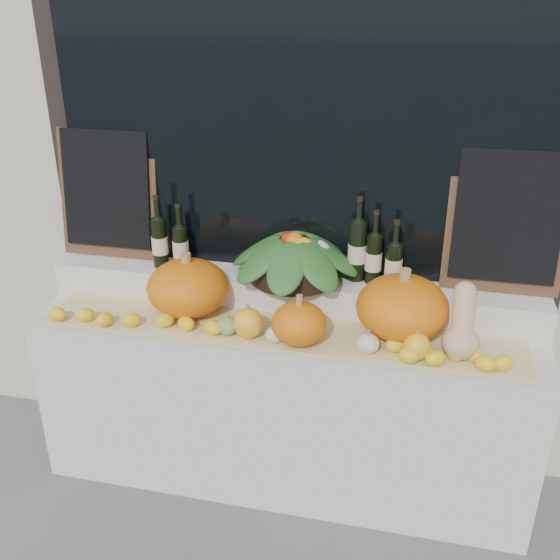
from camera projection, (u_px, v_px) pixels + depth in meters
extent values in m
cube|color=black|center=(298.00, 80.00, 2.64)|extent=(2.40, 0.04, 2.10)
cube|color=black|center=(297.00, 81.00, 2.62)|extent=(2.20, 0.02, 2.00)
cube|color=silver|center=(283.00, 401.00, 3.01)|extent=(2.30, 0.55, 0.88)
cube|color=silver|center=(291.00, 291.00, 2.93)|extent=(2.30, 0.25, 0.16)
cube|color=tan|center=(277.00, 332.00, 2.71)|extent=(2.10, 0.32, 0.02)
ellipsoid|color=orange|center=(188.00, 288.00, 2.80)|extent=(0.48, 0.48, 0.25)
ellipsoid|color=orange|center=(402.00, 308.00, 2.60)|extent=(0.50, 0.50, 0.27)
ellipsoid|color=orange|center=(299.00, 324.00, 2.57)|extent=(0.23, 0.23, 0.18)
ellipsoid|color=#D6AD7E|center=(461.00, 343.00, 2.47)|extent=(0.15, 0.15, 0.14)
cylinder|color=#D6AD7E|center=(463.00, 312.00, 2.47)|extent=(0.09, 0.14, 0.18)
sphere|color=#D6AD7E|center=(465.00, 292.00, 2.48)|extent=(0.09, 0.09, 0.09)
ellipsoid|color=#28601C|center=(302.00, 334.00, 2.57)|extent=(0.11, 0.11, 0.10)
cylinder|color=#927B4F|center=(302.00, 321.00, 2.55)|extent=(0.02, 0.02, 0.02)
ellipsoid|color=#28601C|center=(227.00, 326.00, 2.65)|extent=(0.09, 0.09, 0.08)
cylinder|color=#927B4F|center=(227.00, 315.00, 2.63)|extent=(0.02, 0.02, 0.02)
ellipsoid|color=beige|center=(275.00, 334.00, 2.60)|extent=(0.08, 0.08, 0.07)
cylinder|color=#927B4F|center=(275.00, 325.00, 2.58)|extent=(0.02, 0.02, 0.02)
ellipsoid|color=yellow|center=(248.00, 323.00, 2.62)|extent=(0.12, 0.12, 0.13)
cylinder|color=#927B4F|center=(248.00, 307.00, 2.59)|extent=(0.02, 0.02, 0.02)
ellipsoid|color=beige|center=(368.00, 343.00, 2.52)|extent=(0.10, 0.10, 0.08)
cylinder|color=#927B4F|center=(368.00, 332.00, 2.50)|extent=(0.02, 0.02, 0.02)
ellipsoid|color=yellow|center=(417.00, 346.00, 2.47)|extent=(0.11, 0.11, 0.11)
cylinder|color=#927B4F|center=(418.00, 332.00, 2.44)|extent=(0.02, 0.02, 0.02)
cylinder|color=black|center=(294.00, 268.00, 2.86)|extent=(0.41, 0.41, 0.10)
cylinder|color=black|center=(160.00, 243.00, 2.95)|extent=(0.07, 0.07, 0.24)
cylinder|color=black|center=(157.00, 209.00, 2.88)|extent=(0.03, 0.03, 0.10)
cylinder|color=beige|center=(160.00, 245.00, 2.96)|extent=(0.08, 0.08, 0.08)
cylinder|color=black|center=(156.00, 198.00, 2.86)|extent=(0.03, 0.03, 0.02)
cylinder|color=black|center=(181.00, 247.00, 2.96)|extent=(0.07, 0.07, 0.20)
cylinder|color=black|center=(179.00, 217.00, 2.89)|extent=(0.03, 0.03, 0.10)
cylinder|color=beige|center=(181.00, 249.00, 2.96)|extent=(0.08, 0.08, 0.08)
cylinder|color=black|center=(178.00, 206.00, 2.87)|extent=(0.03, 0.03, 0.02)
cylinder|color=black|center=(357.00, 251.00, 2.81)|extent=(0.08, 0.08, 0.28)
cylinder|color=black|center=(359.00, 211.00, 2.73)|extent=(0.03, 0.03, 0.10)
cylinder|color=beige|center=(357.00, 253.00, 2.81)|extent=(0.08, 0.08, 0.08)
cylinder|color=black|center=(360.00, 198.00, 2.70)|extent=(0.03, 0.03, 0.02)
cylinder|color=black|center=(374.00, 259.00, 2.79)|extent=(0.07, 0.07, 0.22)
cylinder|color=black|center=(376.00, 225.00, 2.72)|extent=(0.03, 0.03, 0.10)
cylinder|color=beige|center=(373.00, 261.00, 2.79)|extent=(0.08, 0.08, 0.08)
cylinder|color=black|center=(377.00, 212.00, 2.70)|extent=(0.03, 0.03, 0.02)
cylinder|color=black|center=(394.00, 265.00, 2.76)|extent=(0.07, 0.07, 0.20)
cylinder|color=black|center=(396.00, 234.00, 2.70)|extent=(0.03, 0.03, 0.10)
cylinder|color=beige|center=(393.00, 267.00, 2.76)|extent=(0.08, 0.08, 0.08)
cylinder|color=black|center=(397.00, 222.00, 2.67)|extent=(0.03, 0.03, 0.02)
cube|color=#4C331E|center=(108.00, 194.00, 3.01)|extent=(0.50, 0.09, 0.62)
cube|color=black|center=(106.00, 189.00, 2.99)|extent=(0.44, 0.09, 0.56)
cube|color=#4C331E|center=(507.00, 223.00, 2.64)|extent=(0.50, 0.09, 0.62)
cube|color=black|center=(508.00, 217.00, 2.61)|extent=(0.44, 0.09, 0.56)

